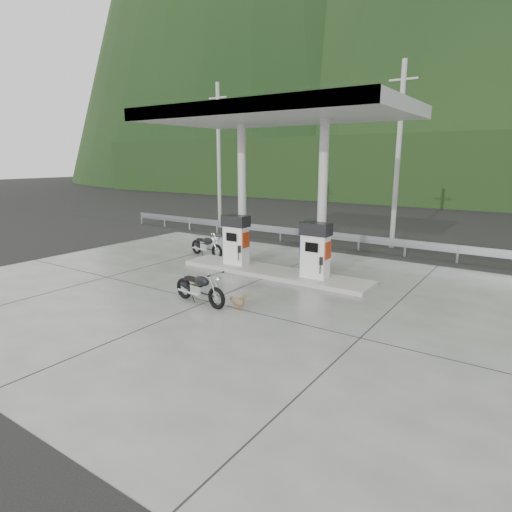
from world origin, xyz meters
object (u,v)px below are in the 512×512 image
Objects in this scene: motorcycle_left at (206,246)px; duck at (238,302)px; motorcycle_right at (200,288)px; gas_pump_left at (236,240)px; gas_pump_right at (315,250)px.

motorcycle_left is 6.56m from duck.
motorcycle_left is at bearing 148.66° from duck.
motorcycle_right is 1.20m from duck.
gas_pump_left is 2.42m from motorcycle_left.
motorcycle_right is at bearing -67.78° from gas_pump_left.
gas_pump_left is 4.08m from motorcycle_right.
gas_pump_right is (3.20, 0.00, 0.00)m from gas_pump_left.
motorcycle_right is at bearing -114.13° from gas_pump_right.
motorcycle_right is (3.70, -4.60, 0.00)m from motorcycle_left.
motorcycle_left is at bearing 158.34° from gas_pump_left.
motorcycle_left is 1.00× the size of motorcycle_right.
motorcycle_right reaches higher than motorcycle_left.
gas_pump_right reaches higher than motorcycle_right.
gas_pump_left is 0.99× the size of motorcycle_left.
gas_pump_left reaches higher than motorcycle_left.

